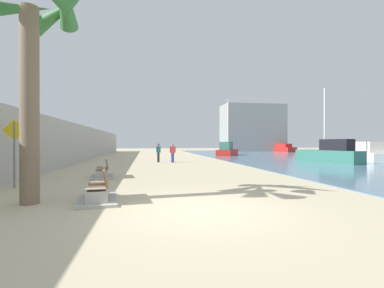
# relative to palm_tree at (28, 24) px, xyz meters

# --- Properties ---
(ground_plane) EXTENTS (120.00, 120.00, 0.00)m
(ground_plane) POSITION_rel_palm_tree_xyz_m (4.71, 16.46, -5.17)
(ground_plane) COLOR #C6B793
(seawall) EXTENTS (0.80, 64.00, 3.37)m
(seawall) POSITION_rel_palm_tree_xyz_m (-2.79, 16.46, -3.48)
(seawall) COLOR #ADAAA3
(seawall) RESTS_ON ground
(palm_tree) EXTENTS (3.30, 3.36, 6.98)m
(palm_tree) POSITION_rel_palm_tree_xyz_m (0.00, 0.00, 0.00)
(palm_tree) COLOR #7A6651
(palm_tree) RESTS_ON ground
(bench_near) EXTENTS (1.35, 2.22, 0.98)m
(bench_near) POSITION_rel_palm_tree_xyz_m (1.92, 0.05, -4.93)
(bench_near) COLOR #ADAAA3
(bench_near) RESTS_ON ground
(bench_far) EXTENTS (1.37, 2.23, 0.98)m
(bench_far) POSITION_rel_palm_tree_xyz_m (1.18, 5.94, -4.93)
(bench_far) COLOR #ADAAA3
(bench_far) RESTS_ON ground
(person_walking) EXTENTS (0.52, 0.23, 1.66)m
(person_walking) POSITION_rel_palm_tree_xyz_m (5.69, 15.84, -4.20)
(person_walking) COLOR navy
(person_walking) RESTS_ON ground
(person_standing) EXTENTS (0.43, 0.37, 1.70)m
(person_standing) POSITION_rel_palm_tree_xyz_m (4.45, 16.24, -4.18)
(person_standing) COLOR #333338
(person_standing) RESTS_ON ground
(boat_mid_bay) EXTENTS (2.63, 6.40, 6.51)m
(boat_mid_bay) POSITION_rel_palm_tree_xyz_m (19.00, 13.05, -4.36)
(boat_mid_bay) COLOR #337060
(boat_mid_bay) RESTS_ON water_bay
(boat_far_left) EXTENTS (3.05, 7.60, 1.81)m
(boat_far_left) POSITION_rel_palm_tree_xyz_m (24.63, 15.96, -4.48)
(boat_far_left) COLOR white
(boat_far_left) RESTS_ON water_bay
(boat_far_right) EXTENTS (3.53, 8.12, 1.51)m
(boat_far_right) POSITION_rel_palm_tree_xyz_m (28.77, 41.26, -4.56)
(boat_far_right) COLOR red
(boat_far_right) RESTS_ON water_bay
(boat_outer) EXTENTS (4.60, 6.48, 7.74)m
(boat_outer) POSITION_rel_palm_tree_xyz_m (14.31, 27.80, -4.45)
(boat_outer) COLOR red
(boat_outer) RESTS_ON water_bay
(pedestrian_sign) EXTENTS (0.85, 0.08, 2.68)m
(pedestrian_sign) POSITION_rel_palm_tree_xyz_m (-1.72, 3.14, -3.50)
(pedestrian_sign) COLOR slate
(pedestrian_sign) RESTS_ON ground
(harbor_building) EXTENTS (12.00, 6.00, 9.27)m
(harbor_building) POSITION_rel_palm_tree_xyz_m (24.55, 44.46, -0.53)
(harbor_building) COLOR gray
(harbor_building) RESTS_ON ground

